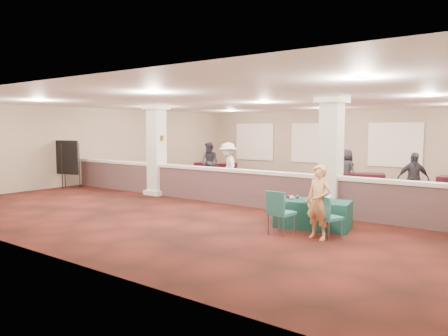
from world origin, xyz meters
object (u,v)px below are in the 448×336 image
Objects in this scene: easel_board at (67,158)px; attendee_b at (228,167)px; attendee_a at (210,162)px; far_table_back_center at (362,182)px; conf_chair_side at (279,209)px; near_table at (313,214)px; far_table_back_left at (216,170)px; attendee_d at (346,170)px; woman at (319,202)px; far_table_front_left at (164,177)px; far_table_front_center at (254,181)px; conf_chair_main at (326,214)px; attendee_c at (413,179)px.

easel_board reaches higher than attendee_b.
far_table_back_center is at bearing 5.86° from attendee_a.
near_table is at bearing 81.30° from conf_chair_side.
far_table_back_left is 1.18× the size of attendee_d.
woman is 0.87× the size of attendee_b.
easel_board is 1.05× the size of far_table_front_left.
conf_chair_side reaches higher than far_table_back_center.
near_table is 1.14m from woman.
easel_board reaches higher than far_table_back_center.
attendee_a reaches higher than near_table.
attendee_b is (-5.68, 4.48, 0.12)m from woman.
conf_chair_side is 0.60× the size of far_table_front_center.
far_table_back_left is at bearing 86.99° from far_table_front_left.
conf_chair_main is at bearing 129.91° from attendee_d.
near_table is at bearing -39.45° from far_table_back_left.
easel_board is at bearing 55.69° from attendee_d.
easel_board reaches higher than attendee_c.
far_table_back_left is 6.42m from attendee_d.
near_table and far_table_back_center have the same top height.
attendee_b reaches higher than conf_chair_main.
far_table_front_center is 4.06m from far_table_back_left.
attendee_c reaches higher than woman.
woman is 0.91× the size of attendee_a.
attendee_b is (-5.81, 4.39, 0.37)m from conf_chair_main.
far_table_back_left is at bearing -179.13° from far_table_back_center.
attendee_a is (-7.18, 6.55, 0.29)m from conf_chair_side.
conf_chair_main is 7.68m from attendee_d.
conf_chair_main is 7.29m from attendee_b.
conf_chair_side is at bearing -136.73° from attendee_c.
attendee_d is at bearing -150.10° from far_table_back_center.
far_table_front_center reaches higher than far_table_back_center.
conf_chair_main is at bearing -45.45° from far_table_front_center.
near_table is 4.67m from attendee_c.
near_table is 1.73× the size of conf_chair_side.
far_table_front_center is at bearing 132.65° from conf_chair_side.
conf_chair_main is 0.51× the size of far_table_front_left.
attendee_c reaches higher than far_table_front_center.
conf_chair_side reaches higher than far_table_back_left.
conf_chair_side is at bearing -1.58° from attendee_b.
conf_chair_side is at bearing -83.24° from far_table_back_center.
easel_board is 11.26m from woman.
attendee_c reaches higher than attendee_d.
far_table_front_left is at bearing 155.85° from conf_chair_side.
near_table is 1.86× the size of conf_chair_main.
near_table is at bearing -22.41° from far_table_front_left.
far_table_back_left is at bearing 150.17° from woman.
conf_chair_main is at bearing -43.80° from attendee_a.
attendee_a is at bearing -167.73° from far_table_back_center.
woman is (11.17, -1.39, -0.40)m from easel_board.
conf_chair_main is 0.58× the size of woman.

